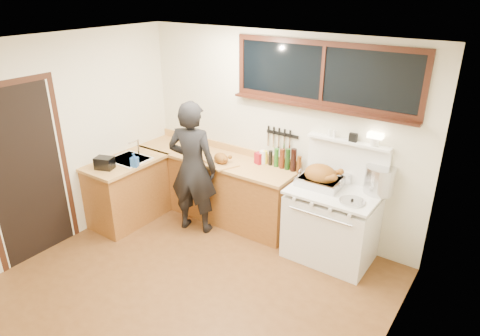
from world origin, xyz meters
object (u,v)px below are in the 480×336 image
Objects in this scene: vintage_stove at (332,223)px; cutting_board at (221,160)px; man at (193,168)px; roast_turkey at (321,177)px.

cutting_board is (-1.56, -0.11, 0.49)m from vintage_stove.
man is at bearing -123.52° from cutting_board.
vintage_stove is 0.88× the size of man.
roast_turkey is (1.37, 0.14, 0.05)m from cutting_board.
roast_turkey is at bearing 5.82° from cutting_board.
roast_turkey reaches higher than cutting_board.
vintage_stove is 2.90× the size of roast_turkey.
roast_turkey is (-0.20, 0.03, 0.54)m from vintage_stove.
man is at bearing -166.11° from vintage_stove.
cutting_board is at bearing -174.18° from roast_turkey.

